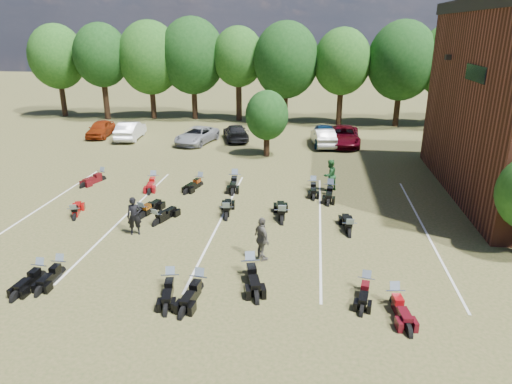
% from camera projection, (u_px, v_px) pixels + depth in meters
% --- Properties ---
extents(ground, '(160.00, 160.00, 0.00)m').
position_uv_depth(ground, '(274.00, 250.00, 19.98)').
color(ground, brown).
rests_on(ground, ground).
extents(car_0, '(2.17, 4.37, 1.43)m').
position_uv_depth(car_0, '(101.00, 129.00, 40.59)').
color(car_0, maroon).
rests_on(car_0, ground).
extents(car_1, '(2.15, 4.85, 1.55)m').
position_uv_depth(car_1, '(130.00, 130.00, 39.69)').
color(car_1, silver).
rests_on(car_1, ground).
extents(car_2, '(3.32, 5.26, 1.35)m').
position_uv_depth(car_2, '(197.00, 135.00, 38.25)').
color(car_2, gray).
rests_on(car_2, ground).
extents(car_3, '(3.11, 4.92, 1.33)m').
position_uv_depth(car_3, '(236.00, 132.00, 39.41)').
color(car_3, black).
rests_on(car_3, ground).
extents(car_4, '(2.20, 4.84, 1.61)m').
position_uv_depth(car_4, '(325.00, 135.00, 37.68)').
color(car_4, '#0B2A51').
rests_on(car_4, ground).
extents(car_5, '(2.20, 4.61, 1.46)m').
position_uv_depth(car_5, '(323.00, 137.00, 37.41)').
color(car_5, '#B3B2AE').
rests_on(car_5, ground).
extents(car_6, '(2.67, 5.56, 1.53)m').
position_uv_depth(car_6, '(344.00, 136.00, 37.67)').
color(car_6, '#500411').
rests_on(car_6, ground).
extents(car_7, '(3.76, 5.97, 1.61)m').
position_uv_depth(car_7, '(480.00, 137.00, 36.98)').
color(car_7, '#39393E').
rests_on(car_7, ground).
extents(person_black, '(0.77, 0.62, 1.83)m').
position_uv_depth(person_black, '(134.00, 216.00, 21.19)').
color(person_black, black).
rests_on(person_black, ground).
extents(person_green, '(1.17, 1.17, 1.91)m').
position_uv_depth(person_green, '(330.00, 175.00, 26.93)').
color(person_green, '#26672E').
rests_on(person_green, ground).
extents(person_grey, '(1.01, 1.19, 1.91)m').
position_uv_depth(person_grey, '(262.00, 239.00, 18.80)').
color(person_grey, '#524E46').
rests_on(person_grey, ground).
extents(motorcycle_0, '(0.75, 2.10, 1.16)m').
position_uv_depth(motorcycle_0, '(41.00, 278.00, 17.70)').
color(motorcycle_0, black).
rests_on(motorcycle_0, ground).
extents(motorcycle_1, '(0.66, 2.05, 1.14)m').
position_uv_depth(motorcycle_1, '(61.00, 274.00, 18.01)').
color(motorcycle_1, black).
rests_on(motorcycle_1, ground).
extents(motorcycle_2, '(1.07, 2.23, 1.19)m').
position_uv_depth(motorcycle_2, '(171.00, 289.00, 16.99)').
color(motorcycle_2, black).
rests_on(motorcycle_2, ground).
extents(motorcycle_3, '(0.94, 2.28, 1.24)m').
position_uv_depth(motorcycle_3, '(199.00, 291.00, 16.84)').
color(motorcycle_3, black).
rests_on(motorcycle_3, ground).
extents(motorcycle_4, '(1.38, 2.55, 1.36)m').
position_uv_depth(motorcycle_4, '(250.00, 275.00, 17.89)').
color(motorcycle_4, black).
rests_on(motorcycle_4, ground).
extents(motorcycle_5, '(0.99, 2.10, 1.13)m').
position_uv_depth(motorcycle_5, '(365.00, 291.00, 16.82)').
color(motorcycle_5, black).
rests_on(motorcycle_5, ground).
extents(motorcycle_6, '(0.99, 2.26, 1.22)m').
position_uv_depth(motorcycle_6, '(394.00, 305.00, 15.96)').
color(motorcycle_6, '#440911').
rests_on(motorcycle_6, ground).
extents(motorcycle_7, '(1.29, 2.16, 1.15)m').
position_uv_depth(motorcycle_7, '(75.00, 219.00, 23.19)').
color(motorcycle_7, maroon).
rests_on(motorcycle_7, ground).
extents(motorcycle_8, '(1.25, 2.34, 1.24)m').
position_uv_depth(motorcycle_8, '(143.00, 218.00, 23.37)').
color(motorcycle_8, black).
rests_on(motorcycle_8, ground).
extents(motorcycle_9, '(1.09, 2.11, 1.13)m').
position_uv_depth(motorcycle_9, '(138.00, 219.00, 23.24)').
color(motorcycle_9, black).
rests_on(motorcycle_9, ground).
extents(motorcycle_10, '(1.38, 2.29, 1.21)m').
position_uv_depth(motorcycle_10, '(157.00, 225.00, 22.51)').
color(motorcycle_10, black).
rests_on(motorcycle_10, ground).
extents(motorcycle_11, '(1.01, 2.40, 1.30)m').
position_uv_depth(motorcycle_11, '(226.00, 219.00, 23.22)').
color(motorcycle_11, black).
rests_on(motorcycle_11, ground).
extents(motorcycle_12, '(1.07, 2.56, 1.38)m').
position_uv_depth(motorcycle_12, '(282.00, 223.00, 22.75)').
color(motorcycle_12, black).
rests_on(motorcycle_12, ground).
extents(motorcycle_13, '(0.88, 2.28, 1.25)m').
position_uv_depth(motorcycle_13, '(349.00, 235.00, 21.36)').
color(motorcycle_13, black).
rests_on(motorcycle_13, ground).
extents(motorcycle_14, '(1.37, 2.24, 1.19)m').
position_uv_depth(motorcycle_14, '(102.00, 180.00, 29.10)').
color(motorcycle_14, '#4E0B10').
rests_on(motorcycle_14, ground).
extents(motorcycle_15, '(1.08, 2.32, 1.24)m').
position_uv_depth(motorcycle_15, '(154.00, 185.00, 28.24)').
color(motorcycle_15, maroon).
rests_on(motorcycle_15, ground).
extents(motorcycle_17, '(1.28, 2.26, 1.20)m').
position_uv_depth(motorcycle_17, '(200.00, 186.00, 28.07)').
color(motorcycle_17, black).
rests_on(motorcycle_17, ground).
extents(motorcycle_18, '(1.00, 2.50, 1.36)m').
position_uv_depth(motorcycle_18, '(235.00, 185.00, 28.29)').
color(motorcycle_18, black).
rests_on(motorcycle_18, ground).
extents(motorcycle_19, '(0.75, 2.19, 1.21)m').
position_uv_depth(motorcycle_19, '(313.00, 190.00, 27.32)').
color(motorcycle_19, black).
rests_on(motorcycle_19, ground).
extents(motorcycle_20, '(0.93, 2.39, 1.30)m').
position_uv_depth(motorcycle_20, '(330.00, 195.00, 26.57)').
color(motorcycle_20, black).
rests_on(motorcycle_20, ground).
extents(tree_line, '(56.00, 6.00, 9.79)m').
position_uv_depth(tree_line, '(291.00, 59.00, 45.03)').
color(tree_line, black).
rests_on(tree_line, ground).
extents(young_tree_midfield, '(3.20, 3.20, 4.70)m').
position_uv_depth(young_tree_midfield, '(267.00, 115.00, 33.64)').
color(young_tree_midfield, black).
rests_on(young_tree_midfield, ground).
extents(parking_lines, '(20.10, 14.00, 0.01)m').
position_uv_depth(parking_lines, '(221.00, 219.00, 23.14)').
color(parking_lines, silver).
rests_on(parking_lines, ground).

